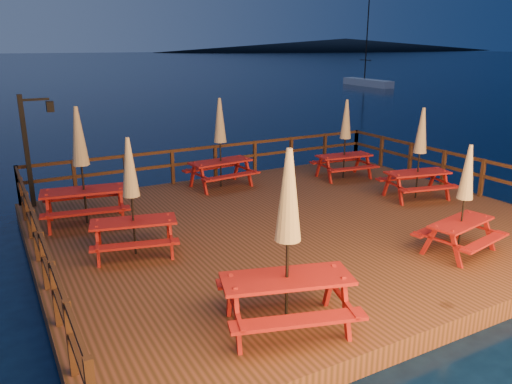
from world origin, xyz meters
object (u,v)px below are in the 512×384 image
(sailboat, at_px, (367,83))
(picnic_table_1, at_px, (345,138))
(picnic_table_2, at_px, (464,198))
(picnic_table_0, at_px, (420,152))
(lamp_post, at_px, (32,140))

(sailboat, bearing_deg, picnic_table_1, -128.17)
(sailboat, relative_size, picnic_table_2, 4.85)
(sailboat, bearing_deg, picnic_table_0, -125.36)
(sailboat, xyz_separation_m, picnic_table_2, (-29.91, -37.31, 1.23))
(sailboat, height_order, picnic_table_1, sailboat)
(lamp_post, distance_m, picnic_table_2, 10.68)
(sailboat, distance_m, picnic_table_0, 44.00)
(lamp_post, xyz_separation_m, sailboat, (37.29, 29.61, -1.82))
(lamp_post, height_order, sailboat, sailboat)
(lamp_post, bearing_deg, picnic_table_2, -46.22)
(sailboat, distance_m, picnic_table_1, 42.14)
(picnic_table_2, bearing_deg, picnic_table_1, 63.09)
(lamp_post, relative_size, picnic_table_2, 1.30)
(picnic_table_1, bearing_deg, picnic_table_2, -99.04)
(picnic_table_1, height_order, picnic_table_2, picnic_table_1)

